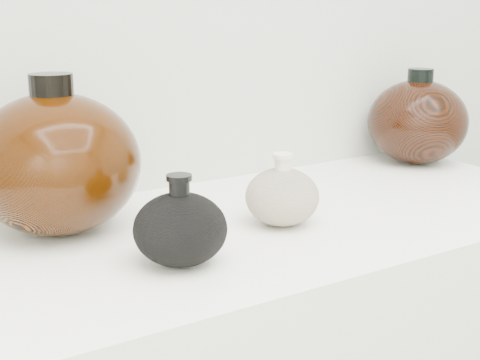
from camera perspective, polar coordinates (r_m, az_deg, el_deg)
black_gourd_vase at (r=0.86m, az=-5.12°, el=-4.13°), size 0.12×0.12×0.12m
cream_gourd_vase at (r=1.01m, az=3.62°, el=-1.38°), size 0.15×0.15×0.11m
left_round_pot at (r=1.00m, az=-15.38°, el=1.41°), size 0.24×0.24×0.23m
right_round_pot at (r=1.45m, az=14.90°, el=4.85°), size 0.27×0.27×0.20m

